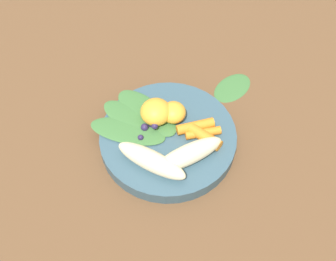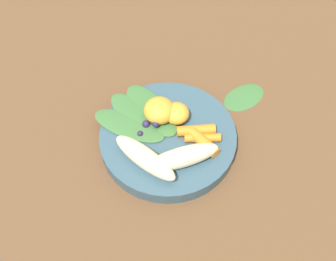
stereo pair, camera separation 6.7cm
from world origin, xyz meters
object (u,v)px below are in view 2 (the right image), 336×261
object	(u,v)px
banana_peeled_right	(145,158)
orange_segment_near	(159,110)
bowl	(168,138)
kale_leaf_stray	(244,96)
banana_peeled_left	(182,157)

from	to	relation	value
banana_peeled_right	orange_segment_near	size ratio (longest dim) A/B	2.30
bowl	kale_leaf_stray	bearing A→B (deg)	-64.50
bowl	banana_peeled_right	world-z (taller)	banana_peeled_right
bowl	orange_segment_near	bearing A→B (deg)	12.80
banana_peeled_left	banana_peeled_right	bearing A→B (deg)	162.64
bowl	kale_leaf_stray	distance (m)	0.17
bowl	kale_leaf_stray	size ratio (longest dim) A/B	2.64
bowl	banana_peeled_left	xyz separation A→B (m)	(-0.06, -0.01, 0.03)
bowl	banana_peeled_right	xyz separation A→B (m)	(-0.05, 0.05, 0.03)
bowl	banana_peeled_left	size ratio (longest dim) A/B	1.91
banana_peeled_left	banana_peeled_right	xyz separation A→B (m)	(0.01, 0.06, 0.00)
orange_segment_near	banana_peeled_left	bearing A→B (deg)	-167.66
banana_peeled_right	orange_segment_near	xyz separation A→B (m)	(0.09, -0.04, 0.00)
bowl	banana_peeled_right	size ratio (longest dim) A/B	1.91
banana_peeled_left	kale_leaf_stray	world-z (taller)	banana_peeled_left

